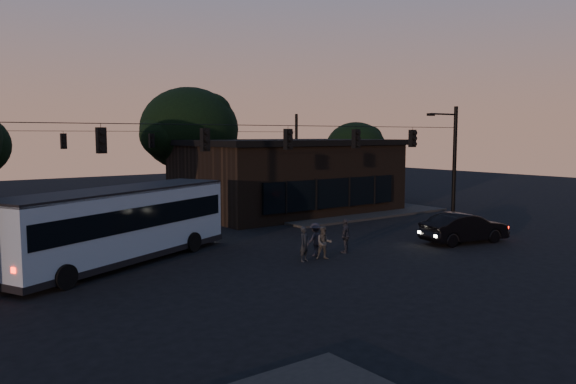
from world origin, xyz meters
TOP-DOWN VIEW (x-y plane):
  - ground at (0.00, 0.00)m, footprint 120.00×120.00m
  - sidewalk_far_right at (12.00, 14.00)m, footprint 14.00×10.00m
  - building at (9.00, 15.97)m, footprint 15.40×10.41m
  - tree_behind at (4.00, 22.00)m, footprint 7.60×7.60m
  - tree_right at (18.00, 18.00)m, footprint 5.20×5.20m
  - signal_rig_near at (0.00, 4.00)m, footprint 26.24×0.30m
  - signal_rig_far at (0.00, 20.00)m, footprint 26.24×0.30m
  - bus at (-7.38, 6.74)m, footprint 12.05×7.57m
  - car at (9.10, 0.38)m, footprint 5.11×2.68m
  - pedestrian_a at (-0.52, 2.07)m, footprint 0.69×0.57m
  - pedestrian_b at (0.49, 1.88)m, footprint 0.94×0.88m
  - pedestrian_c at (2.28, 2.34)m, footprint 1.06×0.85m
  - pedestrian_d at (0.63, 2.67)m, footprint 1.07×0.67m

SIDE VIEW (x-z plane):
  - ground at x=0.00m, z-range 0.00..0.00m
  - sidewalk_far_right at x=12.00m, z-range 0.00..0.15m
  - pedestrian_b at x=0.49m, z-range 0.00..1.54m
  - pedestrian_d at x=0.63m, z-range 0.00..1.59m
  - car at x=9.10m, z-range 0.00..1.60m
  - pedestrian_a at x=-0.52m, z-range 0.00..1.61m
  - pedestrian_c at x=2.28m, z-range 0.00..1.69m
  - bus at x=-7.38m, z-range 0.21..3.59m
  - building at x=9.00m, z-range 0.01..5.41m
  - signal_rig_far at x=0.00m, z-range 0.45..7.95m
  - signal_rig_near at x=0.00m, z-range 0.70..8.20m
  - tree_right at x=18.00m, z-range 1.20..8.06m
  - tree_behind at x=4.00m, z-range 1.48..10.91m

